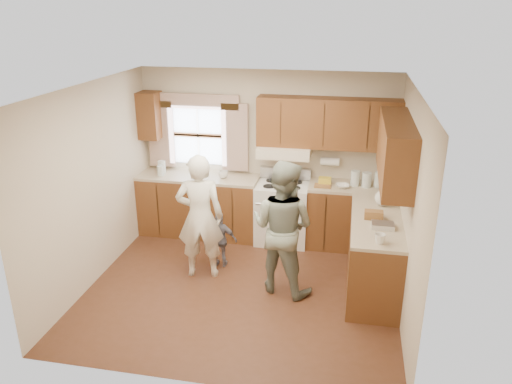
% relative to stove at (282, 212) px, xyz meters
% --- Properties ---
extents(room, '(3.80, 3.80, 3.80)m').
position_rel_stove_xyz_m(room, '(-0.30, -1.44, 0.78)').
color(room, '#4A2917').
rests_on(room, ground).
extents(kitchen_fixtures, '(3.80, 2.25, 2.15)m').
position_rel_stove_xyz_m(kitchen_fixtures, '(0.31, -0.36, 0.37)').
color(kitchen_fixtures, '#4D2510').
rests_on(kitchen_fixtures, ground).
extents(stove, '(0.76, 0.67, 1.07)m').
position_rel_stove_xyz_m(stove, '(0.00, 0.00, 0.00)').
color(stove, silver).
rests_on(stove, ground).
extents(woman_left, '(0.67, 0.50, 1.65)m').
position_rel_stove_xyz_m(woman_left, '(-0.89, -1.21, 0.36)').
color(woman_left, white).
rests_on(woman_left, ground).
extents(woman_right, '(0.98, 0.87, 1.68)m').
position_rel_stove_xyz_m(woman_right, '(0.19, -1.36, 0.37)').
color(woman_right, '#203729').
rests_on(woman_right, ground).
extents(child, '(0.46, 0.20, 0.78)m').
position_rel_stove_xyz_m(child, '(-0.71, -0.95, -0.08)').
color(child, slate).
rests_on(child, ground).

